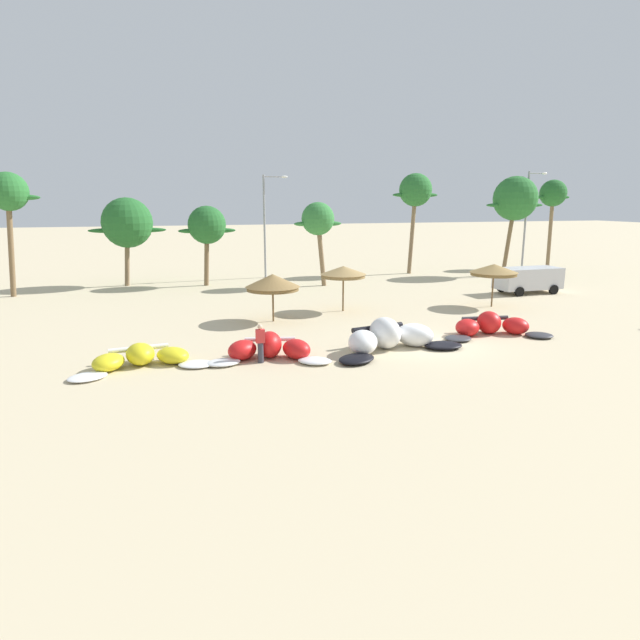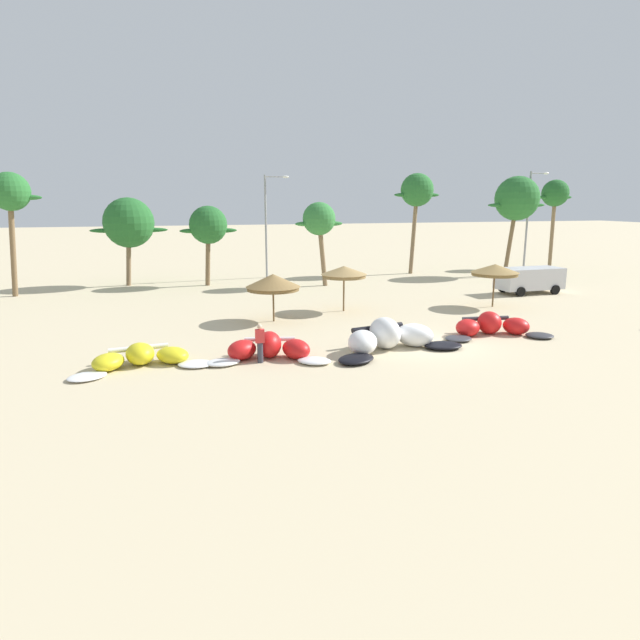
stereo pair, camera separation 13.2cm
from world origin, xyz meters
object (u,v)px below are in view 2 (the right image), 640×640
at_px(beach_umbrella_near_van, 273,282).
at_px(palm_right_of_gap, 517,199).
at_px(kite_left_of_center, 389,338).
at_px(palm_leftmost, 10,194).
at_px(kite_center, 492,326).
at_px(person_near_kites, 260,343).
at_px(lamppost_west, 268,220).
at_px(palm_right, 555,195).
at_px(kite_far_left, 141,358).
at_px(palm_center_left, 319,220).
at_px(lamppost_west_center, 529,218).
at_px(palm_center_right, 417,192).
at_px(beach_umbrella_middle, 344,272).
at_px(kite_left, 269,349).
at_px(beach_umbrella_near_palms, 495,270).
at_px(palm_left, 129,223).
at_px(parked_van, 528,278).
at_px(palm_left_of_gap, 208,226).

relative_size(beach_umbrella_near_van, palm_right_of_gap, 0.35).
bearing_deg(kite_left_of_center, palm_leftmost, 133.50).
height_order(kite_center, person_near_kites, person_near_kites).
bearing_deg(palm_right_of_gap, beach_umbrella_near_van, -151.71).
distance_m(person_near_kites, lamppost_west, 25.91).
bearing_deg(palm_right, kite_far_left, -148.08).
bearing_deg(palm_right_of_gap, palm_right, 29.06).
height_order(palm_center_left, lamppost_west_center, lamppost_west_center).
distance_m(palm_center_right, palm_right, 15.12).
bearing_deg(beach_umbrella_middle, kite_left, -125.31).
relative_size(kite_left_of_center, palm_leftmost, 0.77).
relative_size(beach_umbrella_near_palms, palm_center_right, 0.33).
distance_m(kite_far_left, lamppost_west, 26.57).
bearing_deg(kite_center, palm_left, 129.03).
xyz_separation_m(beach_umbrella_near_palms, palm_leftmost, (-29.48, 12.62, 4.62)).
bearing_deg(palm_center_right, kite_far_left, -134.90).
bearing_deg(palm_right_of_gap, person_near_kites, -141.95).
distance_m(palm_center_left, palm_center_right, 11.76).
bearing_deg(palm_center_right, person_near_kites, -127.49).
bearing_deg(palm_leftmost, lamppost_west, 13.68).
distance_m(palm_leftmost, lamppost_west, 19.12).
bearing_deg(lamppost_west, lamppost_west_center, -11.98).
bearing_deg(palm_leftmost, person_near_kites, -57.08).
relative_size(kite_center, palm_right_of_gap, 0.66).
xyz_separation_m(parked_van, lamppost_west, (-16.33, 13.36, 3.82)).
bearing_deg(palm_left_of_gap, beach_umbrella_near_palms, -40.70).
distance_m(kite_far_left, palm_center_right, 33.63).
distance_m(kite_left_of_center, palm_left, 26.48).
xyz_separation_m(beach_umbrella_near_palms, palm_left, (-22.20, 15.65, 2.50)).
bearing_deg(kite_left_of_center, beach_umbrella_near_van, 117.65).
height_order(beach_umbrella_near_palms, palm_right, palm_right).
bearing_deg(kite_center, lamppost_west_center, 50.18).
relative_size(palm_left_of_gap, palm_center_left, 0.96).
relative_size(beach_umbrella_middle, palm_center_right, 0.31).
bearing_deg(palm_left_of_gap, beach_umbrella_middle, -61.62).
xyz_separation_m(palm_right_of_gap, palm_right, (7.09, 3.94, 0.39)).
xyz_separation_m(palm_left_of_gap, lamppost_west_center, (27.69, -1.65, 0.42)).
xyz_separation_m(beach_umbrella_near_van, palm_center_left, (5.96, 11.67, 2.88)).
xyz_separation_m(beach_umbrella_middle, palm_leftmost, (-20.04, 11.29, 4.58)).
relative_size(kite_far_left, kite_left_of_center, 0.89).
relative_size(palm_left, palm_center_left, 1.05).
bearing_deg(beach_umbrella_near_palms, person_near_kites, -153.84).
relative_size(palm_center_right, palm_right, 1.05).
distance_m(person_near_kites, palm_left, 24.68).
relative_size(palm_leftmost, lamppost_west_center, 0.94).
height_order(beach_umbrella_middle, palm_right_of_gap, palm_right_of_gap).
bearing_deg(lamppost_west, kite_far_left, -112.15).
bearing_deg(palm_right, beach_umbrella_near_palms, -136.16).
xyz_separation_m(kite_left, beach_umbrella_middle, (6.27, 8.85, 1.96)).
xyz_separation_m(person_near_kites, palm_right_of_gap, (26.52, 20.76, 5.85)).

